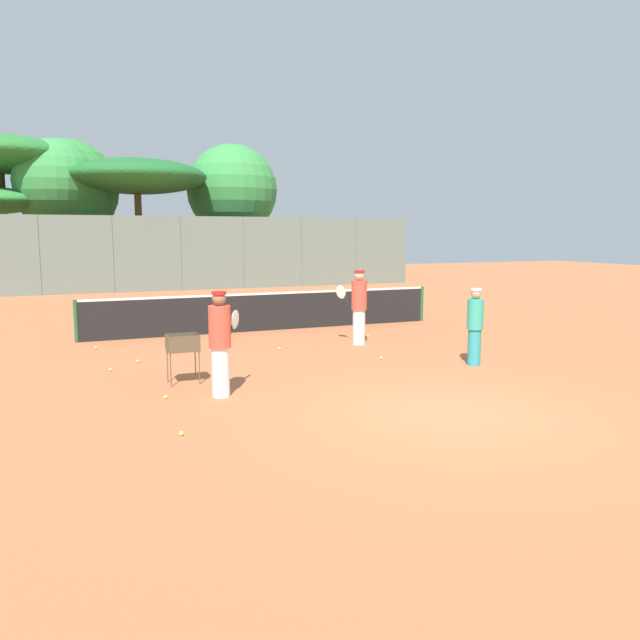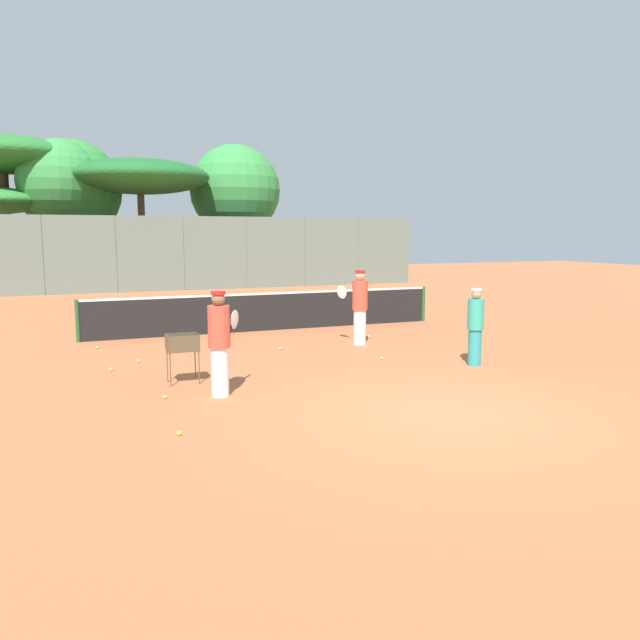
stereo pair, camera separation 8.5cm
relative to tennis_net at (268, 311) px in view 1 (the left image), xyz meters
name	(u,v)px [view 1 (the left image)]	position (x,y,z in m)	size (l,w,h in m)	color
ground_plane	(448,414)	(0.00, -8.80, -0.56)	(80.00, 80.00, 0.00)	#B7663D
tennis_net	(268,311)	(0.00, 0.00, 0.00)	(10.11, 0.10, 1.07)	#26592D
back_fence	(180,254)	(0.00, 13.25, 1.19)	(24.43, 0.08, 3.50)	slate
tree_0	(68,190)	(-4.70, 17.72, 4.30)	(4.95, 4.95, 7.35)	brown
tree_1	(56,181)	(-5.22, 16.75, 4.63)	(3.98, 3.98, 7.20)	brown
tree_3	(137,177)	(-1.51, 16.14, 4.90)	(6.83, 6.83, 6.33)	brown
tree_4	(232,190)	(3.81, 18.00, 4.51)	(5.01, 5.01, 7.58)	brown
player_white_outfit	(475,325)	(2.50, -6.05, 0.27)	(0.73, 0.63, 1.59)	teal
player_red_cap	(220,342)	(-2.92, -6.47, 0.36)	(0.70, 0.74, 1.77)	white
player_yellow_shirt	(359,306)	(1.38, -2.94, 0.38)	(0.57, 0.85, 1.82)	white
ball_cart	(183,347)	(-3.34, -5.33, 0.12)	(0.56, 0.41, 0.90)	brown
tennis_ball_0	(138,361)	(-3.89, -3.13, -0.53)	(0.07, 0.07, 0.07)	#D1E54C
tennis_ball_1	(96,348)	(-4.62, -1.14, -0.53)	(0.07, 0.07, 0.07)	#D1E54C
tennis_ball_2	(110,370)	(-4.49, -3.77, -0.53)	(0.07, 0.07, 0.07)	#D1E54C
tennis_ball_3	(166,397)	(-3.82, -6.30, -0.53)	(0.07, 0.07, 0.07)	#D1E54C
tennis_ball_4	(368,336)	(2.03, -2.18, -0.53)	(0.07, 0.07, 0.07)	#D1E54C
tennis_ball_5	(181,433)	(-3.92, -8.29, -0.53)	(0.07, 0.07, 0.07)	#D1E54C
tennis_ball_6	(279,348)	(-0.65, -2.88, -0.53)	(0.07, 0.07, 0.07)	#D1E54C
tennis_ball_7	(381,358)	(1.02, -4.80, -0.53)	(0.07, 0.07, 0.07)	#D1E54C
parked_car	(200,272)	(1.50, 16.23, 0.10)	(4.20, 1.70, 1.60)	#3F4C8C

